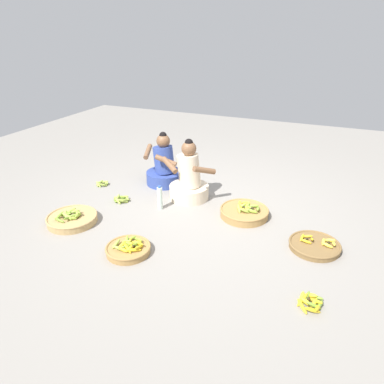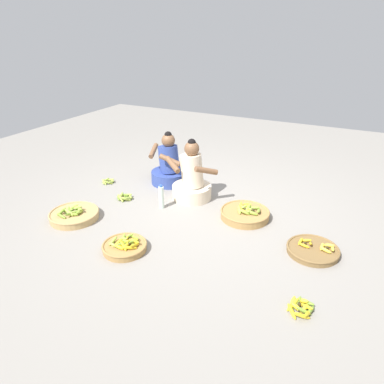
% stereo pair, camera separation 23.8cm
% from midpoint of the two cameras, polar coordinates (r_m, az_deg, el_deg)
% --- Properties ---
extents(ground_plane, '(10.00, 10.00, 0.00)m').
position_cam_midpoint_polar(ground_plane, '(4.37, -0.54, -3.15)').
color(ground_plane, gray).
extents(vendor_woman_front, '(0.75, 0.52, 0.82)m').
position_cam_midpoint_polar(vendor_woman_front, '(4.59, -1.99, 1.95)').
color(vendor_woman_front, beige).
rests_on(vendor_woman_front, ground).
extents(vendor_woman_behind, '(0.64, 0.53, 0.77)m').
position_cam_midpoint_polar(vendor_woman_behind, '(5.07, -5.93, 3.93)').
color(vendor_woman_behind, '#334793').
rests_on(vendor_woman_behind, ground).
extents(banana_basket_mid_left, '(0.46, 0.46, 0.14)m').
position_cam_midpoint_polar(banana_basket_mid_left, '(3.66, -12.15, -9.00)').
color(banana_basket_mid_left, '#A87F47').
rests_on(banana_basket_mid_left, ground).
extents(banana_basket_near_bicycle, '(0.58, 0.58, 0.16)m').
position_cam_midpoint_polar(banana_basket_near_bicycle, '(4.37, -20.39, -4.05)').
color(banana_basket_near_bicycle, tan).
rests_on(banana_basket_near_bicycle, ground).
extents(banana_basket_front_center, '(0.52, 0.52, 0.12)m').
position_cam_midpoint_polar(banana_basket_front_center, '(3.83, 17.61, -8.26)').
color(banana_basket_front_center, brown).
rests_on(banana_basket_front_center, ground).
extents(banana_basket_back_center, '(0.59, 0.59, 0.16)m').
position_cam_midpoint_polar(banana_basket_back_center, '(4.26, 6.92, -3.24)').
color(banana_basket_back_center, '#A87F47').
rests_on(banana_basket_back_center, ground).
extents(loose_bananas_back_left, '(0.20, 0.20, 0.08)m').
position_cam_midpoint_polar(loose_bananas_back_left, '(5.26, -15.62, 1.32)').
color(loose_bananas_back_left, '#9EB747').
rests_on(loose_bananas_back_left, ground).
extents(loose_bananas_near_vendor, '(0.24, 0.23, 0.10)m').
position_cam_midpoint_polar(loose_bananas_near_vendor, '(4.71, -12.84, -1.15)').
color(loose_bananas_near_vendor, olive).
rests_on(loose_bananas_near_vendor, ground).
extents(loose_bananas_front_right, '(0.22, 0.26, 0.09)m').
position_cam_midpoint_polar(loose_bananas_front_right, '(3.14, 16.55, -16.76)').
color(loose_bananas_front_right, olive).
rests_on(loose_bananas_front_right, ground).
extents(water_bottle, '(0.07, 0.07, 0.32)m').
position_cam_midpoint_polar(water_bottle, '(4.38, -6.80, -1.01)').
color(water_bottle, silver).
rests_on(water_bottle, ground).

